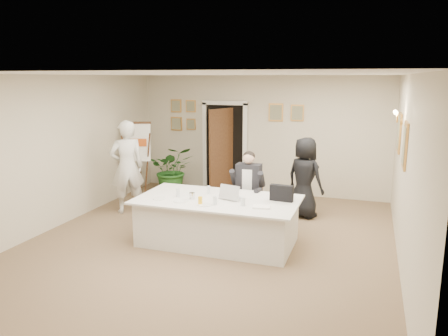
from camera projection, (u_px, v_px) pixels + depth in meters
name	position (u px, v px, depth m)	size (l,w,h in m)	color
floor	(210.00, 241.00, 7.45)	(7.00, 7.00, 0.00)	brown
ceiling	(209.00, 74.00, 6.88)	(6.00, 7.00, 0.02)	white
wall_back	(261.00, 135.00, 10.41)	(6.00, 0.10, 2.80)	beige
wall_front	(73.00, 230.00, 3.92)	(6.00, 0.10, 2.80)	beige
wall_left	(59.00, 151.00, 8.11)	(0.10, 7.00, 2.80)	beige
wall_right	(406.00, 174.00, 6.23)	(0.10, 7.00, 2.80)	beige
doorway	(224.00, 149.00, 10.60)	(1.14, 0.86, 2.20)	black
pictures_back_wall	(229.00, 115.00, 10.54)	(3.40, 0.06, 0.80)	gold
pictures_right_wall	(401.00, 138.00, 7.28)	(0.06, 2.20, 0.80)	gold
wall_sconce	(399.00, 117.00, 7.23)	(0.20, 0.30, 0.24)	#BB873C
conference_table	(218.00, 221.00, 7.32)	(2.69, 1.43, 0.78)	silver
seated_man	(248.00, 189.00, 8.08)	(0.62, 0.66, 1.44)	black
flip_chart	(139.00, 164.00, 10.05)	(0.63, 0.47, 1.73)	#351B11
standing_man	(127.00, 167.00, 8.91)	(0.70, 0.46, 1.91)	silver
standing_woman	(305.00, 178.00, 8.63)	(0.79, 0.51, 1.61)	black
potted_palm	(172.00, 169.00, 10.52)	(1.03, 0.89, 1.14)	#20531B
laptop	(232.00, 190.00, 7.22)	(0.37, 0.38, 0.28)	#B7BABC
laptop_bag	(282.00, 193.00, 7.08)	(0.38, 0.10, 0.27)	black
paper_stack	(261.00, 207.00, 6.73)	(0.27, 0.19, 0.03)	white
plate_left	(159.00, 199.00, 7.22)	(0.22, 0.22, 0.01)	white
plate_mid	(181.00, 201.00, 7.07)	(0.24, 0.24, 0.01)	white
plate_near	(205.00, 205.00, 6.86)	(0.23, 0.23, 0.01)	white
glass_a	(178.00, 193.00, 7.33)	(0.07, 0.07, 0.14)	silver
glass_b	(215.00, 201.00, 6.87)	(0.06, 0.06, 0.14)	silver
glass_c	(243.00, 202.00, 6.82)	(0.07, 0.07, 0.14)	silver
glass_d	(209.00, 190.00, 7.53)	(0.06, 0.06, 0.14)	silver
oj_glass	(200.00, 201.00, 6.88)	(0.07, 0.07, 0.13)	yellow
steel_jug	(192.00, 196.00, 7.19)	(0.10, 0.10, 0.11)	silver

